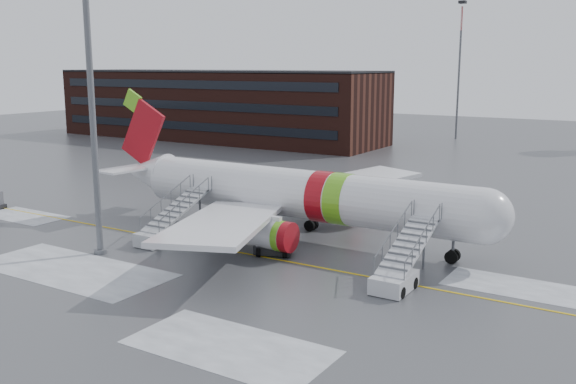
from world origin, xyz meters
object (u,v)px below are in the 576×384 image
Objects in this scene: light_mast_near at (91,85)px; airstair_fwd at (399,270)px; pushback_tug at (271,245)px; airstair_aft at (164,229)px; airliner at (291,194)px.

airstair_fwd is at bearing 12.65° from light_mast_near.
airstair_aft is at bearing -169.75° from pushback_tug.
airstair_aft is at bearing 180.00° from airstair_fwd.
airliner is 4.55× the size of airstair_fwd.
airliner is at bearing 50.79° from light_mast_near.
airliner reaches higher than airstair_fwd.
airstair_fwd is 0.34× the size of light_mast_near.
airliner is 5.84m from pushback_tug.
light_mast_near is at bearing -111.54° from airstair_aft.
light_mast_near is (-1.85, -4.68, 10.88)m from airstair_aft.
airliner is 1.53× the size of light_mast_near.
light_mast_near reaches higher than pushback_tug.
pushback_tug is (8.67, 1.57, -0.40)m from airstair_aft.
airstair_aft is 8.82m from pushback_tug.
airliner is at bearing 105.39° from pushback_tug.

